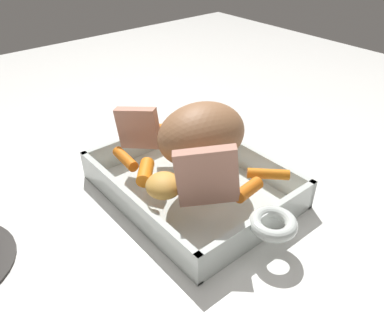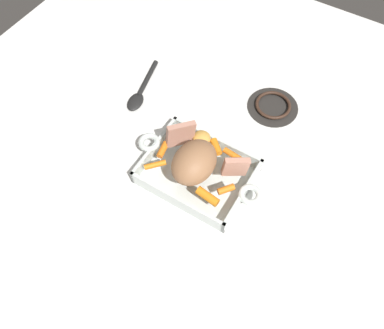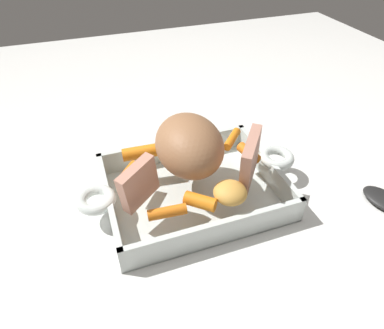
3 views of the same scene
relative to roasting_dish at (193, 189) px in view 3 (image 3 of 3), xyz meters
The scene contains 12 objects.
ground_plane 0.02m from the roasting_dish, ahead, with size 1.82×1.82×0.00m, color white.
roasting_dish is the anchor object (origin of this frame).
pork_roast 0.08m from the roasting_dish, 84.38° to the left, with size 0.14×0.11×0.09m, color #9A6945.
roast_slice_thick 0.12m from the roasting_dish, 27.49° to the right, with size 0.02×0.08×0.08m, color tan.
roast_slice_thin 0.12m from the roasting_dish, 161.89° to the right, with size 0.02×0.07×0.07m, color tan.
baby_carrot_southwest 0.11m from the roasting_dish, 135.27° to the left, with size 0.02×0.02×0.06m, color orange.
baby_carrot_center_right 0.12m from the roasting_dish, 31.56° to the left, with size 0.02×0.02×0.06m, color orange.
baby_carrot_northwest 0.09m from the roasting_dish, 101.64° to the right, with size 0.02×0.02×0.05m, color orange.
baby_carrot_long 0.11m from the roasting_dish, 131.06° to the right, with size 0.02×0.02×0.06m, color orange.
baby_carrot_center_left 0.12m from the roasting_dish, 165.16° to the left, with size 0.02×0.02×0.05m, color orange.
baby_carrot_southeast 0.12m from the roasting_dish, ahead, with size 0.02×0.02×0.05m, color orange.
potato_corner 0.10m from the roasting_dish, 67.07° to the right, with size 0.05×0.05×0.03m, color gold.
Camera 3 is at (-0.14, -0.40, 0.42)m, focal length 31.49 mm.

